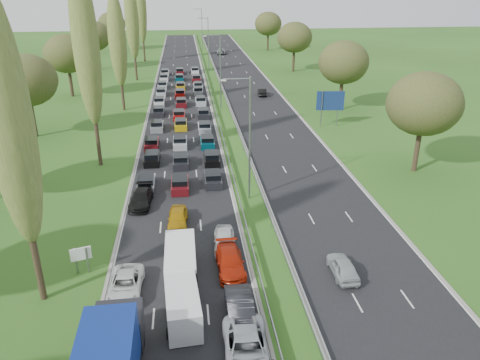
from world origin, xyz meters
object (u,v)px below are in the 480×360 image
white_van_front (183,303)px  white_van_rear (181,259)px  near_car_2 (126,285)px  info_sign (81,257)px  near_car_3 (141,198)px  direction_sign (330,102)px

white_van_front → white_van_rear: bearing=87.0°
near_car_2 → white_van_rear: 4.33m
info_sign → near_car_2: bearing=-40.2°
info_sign → near_car_3: bearing=72.5°
white_van_front → info_sign: 9.34m
near_car_2 → white_van_front: bearing=-35.7°
near_car_2 → info_sign: 4.52m
white_van_rear → near_car_2: bearing=-151.3°
near_car_2 → direction_sign: bearing=57.0°
near_car_2 → white_van_front: (3.89, -2.93, 0.40)m
white_van_rear → info_sign: 7.24m
near_car_2 → white_van_front: size_ratio=0.91×
near_car_2 → near_car_3: size_ratio=0.99×
near_car_3 → info_sign: 11.43m
info_sign → direction_sign: bearing=49.9°
near_car_3 → info_sign: bearing=-103.1°
near_car_2 → near_car_3: near_car_3 is taller
near_car_3 → near_car_2: bearing=-85.6°
near_car_3 → white_van_rear: white_van_rear is taller
near_car_2 → direction_sign: direction_sign is taller
near_car_2 → info_sign: bearing=141.2°
white_van_rear → info_sign: size_ratio=2.63×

